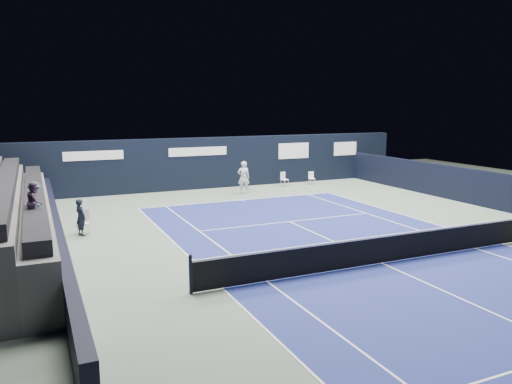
% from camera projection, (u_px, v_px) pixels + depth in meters
% --- Properties ---
extents(ground, '(48.00, 48.00, 0.00)m').
position_uv_depth(ground, '(347.00, 248.00, 17.89)').
color(ground, '#5A6A5F').
rests_on(ground, ground).
extents(court_surface, '(10.97, 23.77, 0.01)m').
position_uv_depth(court_surface, '(382.00, 263.00, 16.09)').
color(court_surface, navy).
rests_on(court_surface, ground).
extents(enclosure_wall_right, '(0.30, 22.00, 1.80)m').
position_uv_depth(enclosure_wall_right, '(474.00, 187.00, 25.57)').
color(enclosure_wall_right, black).
rests_on(enclosure_wall_right, ground).
extents(folding_chair_back_a, '(0.48, 0.50, 0.89)m').
position_uv_depth(folding_chair_back_a, '(283.00, 177.00, 31.41)').
color(folding_chair_back_a, silver).
rests_on(folding_chair_back_a, ground).
extents(folding_chair_back_b, '(0.42, 0.41, 0.81)m').
position_uv_depth(folding_chair_back_b, '(311.00, 177.00, 32.13)').
color(folding_chair_back_b, white).
rests_on(folding_chair_back_b, ground).
extents(line_judge_chair, '(0.53, 0.52, 0.99)m').
position_uv_depth(line_judge_chair, '(84.00, 221.00, 19.61)').
color(line_judge_chair, white).
rests_on(line_judge_chair, ground).
extents(line_judge, '(0.53, 0.63, 1.46)m').
position_uv_depth(line_judge, '(81.00, 217.00, 19.42)').
color(line_judge, black).
rests_on(line_judge, ground).
extents(court_markings, '(11.03, 23.83, 0.00)m').
position_uv_depth(court_markings, '(382.00, 263.00, 16.09)').
color(court_markings, white).
rests_on(court_markings, court_surface).
extents(tennis_net, '(12.90, 0.10, 1.10)m').
position_uv_depth(tennis_net, '(383.00, 248.00, 16.01)').
color(tennis_net, black).
rests_on(tennis_net, ground).
extents(back_sponsor_wall, '(26.00, 0.63, 3.10)m').
position_uv_depth(back_sponsor_wall, '(212.00, 163.00, 30.65)').
color(back_sponsor_wall, black).
rests_on(back_sponsor_wall, ground).
extents(side_barrier_left, '(0.33, 22.00, 1.20)m').
position_uv_depth(side_barrier_left, '(56.00, 233.00, 17.52)').
color(side_barrier_left, black).
rests_on(side_barrier_left, ground).
extents(tennis_player, '(0.78, 0.92, 1.88)m').
position_uv_depth(tennis_player, '(244.00, 177.00, 28.66)').
color(tennis_player, silver).
rests_on(tennis_player, ground).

